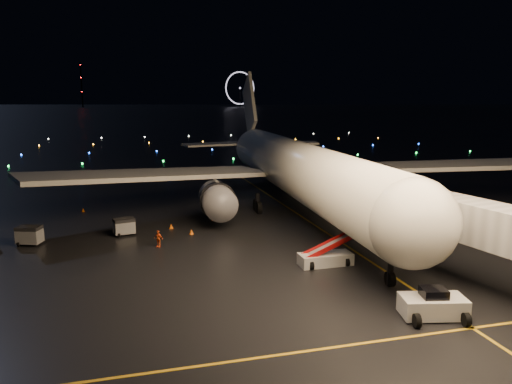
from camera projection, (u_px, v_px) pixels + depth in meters
ground at (134, 120)px, 321.94m from camera, size 2000.00×2000.00×0.00m
lane_centre at (319, 228)px, 54.72m from camera, size 0.25×80.00×0.02m
lane_cross at (201, 366)px, 26.66m from camera, size 60.00×0.25×0.02m
airliner at (290, 137)px, 63.36m from camera, size 68.26×65.18×18.43m
pushback_tug at (433, 303)px, 32.46m from camera, size 4.50×3.01×1.96m
belt_loader at (326, 247)px, 42.47m from camera, size 6.69×1.85×3.24m
crew_c at (158, 239)px, 47.73m from camera, size 0.99×0.92×1.64m
safety_cone_0 at (191, 232)px, 52.29m from camera, size 0.57×0.57×0.53m
safety_cone_1 at (213, 219)px, 58.04m from camera, size 0.58×0.58×0.50m
safety_cone_2 at (171, 226)px, 54.52m from camera, size 0.50×0.50×0.54m
safety_cone_3 at (83, 210)px, 62.54m from camera, size 0.53×0.53×0.53m
ferris_wheel at (240, 89)px, 758.97m from camera, size 49.33×16.80×52.00m
radio_mast at (82, 85)px, 717.89m from camera, size 1.80×1.80×64.00m
taxiway_lights at (154, 149)px, 137.92m from camera, size 164.00×92.00×0.36m
baggage_cart_0 at (124, 227)px, 51.87m from camera, size 2.33×1.86×1.75m
baggage_cart_1 at (30, 236)px, 48.41m from camera, size 2.56×2.16×1.85m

